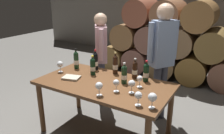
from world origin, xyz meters
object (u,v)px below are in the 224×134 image
dining_table (104,89)px  wine_glass_1 (132,84)px  wine_bottle_4 (95,61)px  wine_glass_2 (60,64)px  tasting_notebook (71,78)px  sommelier_presenting (162,53)px  wine_bottle_2 (135,69)px  taster_seated_left (101,52)px  wine_glass_5 (116,83)px  wine_bottle_1 (76,60)px  wine_bottle_6 (124,74)px  wine_glass_0 (138,96)px  wine_bottle_0 (146,72)px  wine_glass_3 (152,98)px  wine_glass_4 (140,79)px  wine_bottle_5 (93,66)px  wine_glass_6 (99,86)px  wine_bottle_3 (115,64)px

dining_table → wine_glass_1: (0.43, -0.09, 0.20)m
wine_bottle_4 → wine_glass_2: 0.51m
tasting_notebook → sommelier_presenting: 1.30m
wine_bottle_2 → taster_seated_left: taster_seated_left is taller
wine_glass_1 → tasting_notebook: bearing=-178.5°
wine_glass_1 → wine_glass_5: size_ratio=1.05×
wine_bottle_1 → wine_glass_1: bearing=-17.2°
wine_bottle_6 → wine_glass_5: wine_bottle_6 is taller
wine_bottle_2 → wine_glass_1: wine_bottle_2 is taller
wine_bottle_2 → wine_glass_0: (0.35, -0.66, -0.01)m
wine_bottle_0 → wine_glass_3: (0.32, -0.61, -0.01)m
dining_table → wine_glass_1: 0.48m
wine_bottle_0 → wine_bottle_4: wine_bottle_4 is taller
wine_bottle_2 → wine_bottle_6: 0.23m
wine_bottle_2 → sommelier_presenting: 0.49m
wine_bottle_0 → wine_glass_4: 0.21m
wine_glass_5 → tasting_notebook: 0.71m
wine_glass_1 → tasting_notebook: 0.88m
wine_bottle_6 → sommelier_presenting: size_ratio=0.16×
wine_bottle_5 → taster_seated_left: size_ratio=0.18×
sommelier_presenting → wine_glass_0: bearing=-83.2°
wine_glass_2 → wine_bottle_6: bearing=6.3°
wine_bottle_0 → wine_bottle_4: (-0.80, 0.03, 0.01)m
wine_bottle_2 → wine_glass_6: 0.69m
wine_glass_0 → tasting_notebook: wine_glass_0 is taller
wine_bottle_3 → tasting_notebook: bearing=-130.9°
wine_bottle_0 → wine_bottle_5: 0.74m
wine_bottle_0 → wine_bottle_5: wine_bottle_0 is taller
wine_bottle_5 → tasting_notebook: wine_bottle_5 is taller
wine_bottle_4 → wine_glass_3: wine_bottle_4 is taller
dining_table → wine_glass_0: wine_glass_0 is taller
wine_bottle_4 → wine_glass_0: 1.18m
wine_glass_4 → wine_glass_1: bearing=-93.1°
wine_glass_2 → wine_glass_4: (1.19, 0.10, -0.01)m
wine_bottle_1 → wine_glass_5: 0.99m
wine_glass_5 → wine_bottle_5: bearing=150.8°
wine_bottle_1 → wine_bottle_4: bearing=18.8°
wine_bottle_2 → wine_glass_0: 0.75m
wine_glass_3 → taster_seated_left: (-1.28, 1.01, 0.05)m
wine_glass_2 → wine_bottle_4: bearing=41.6°
wine_bottle_1 → taster_seated_left: 0.49m
wine_glass_0 → wine_bottle_6: bearing=132.1°
wine_bottle_0 → wine_glass_5: bearing=-110.6°
dining_table → wine_bottle_0: bearing=35.8°
wine_glass_5 → wine_glass_3: bearing=-16.5°
dining_table → wine_bottle_6: size_ratio=6.24×
wine_glass_4 → wine_bottle_5: bearing=176.0°
wine_glass_2 → wine_glass_0: bearing=-13.3°
wine_bottle_3 → wine_glass_4: 0.54m
wine_bottle_0 → sommelier_presenting: sommelier_presenting is taller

